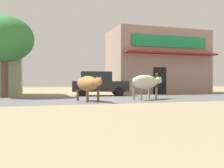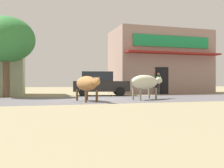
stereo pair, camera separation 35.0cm
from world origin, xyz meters
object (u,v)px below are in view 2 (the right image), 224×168
(roadside_tree, at_px, (6,40))
(cow_far_dark, at_px, (146,82))
(parked_hatchback_car, at_px, (100,83))
(pedestrian_by_shop, at_px, (158,82))
(cow_near_brown, at_px, (87,84))

(roadside_tree, bearing_deg, cow_far_dark, -29.87)
(parked_hatchback_car, xyz_separation_m, pedestrian_by_shop, (4.79, 0.71, 0.14))
(pedestrian_by_shop, bearing_deg, parked_hatchback_car, -171.61)
(parked_hatchback_car, bearing_deg, cow_near_brown, -110.31)
(roadside_tree, height_order, cow_near_brown, roadside_tree)
(roadside_tree, bearing_deg, cow_near_brown, -49.15)
(parked_hatchback_car, bearing_deg, pedestrian_by_shop, 8.39)
(cow_near_brown, height_order, pedestrian_by_shop, pedestrian_by_shop)
(cow_near_brown, relative_size, cow_far_dark, 1.00)
(cow_near_brown, relative_size, pedestrian_by_shop, 1.55)
(roadside_tree, relative_size, pedestrian_by_shop, 2.95)
(roadside_tree, relative_size, cow_near_brown, 1.90)
(roadside_tree, bearing_deg, pedestrian_by_shop, 6.17)
(cow_far_dark, bearing_deg, pedestrian_by_shop, 57.32)
(roadside_tree, xyz_separation_m, pedestrian_by_shop, (10.75, 1.16, -2.52))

